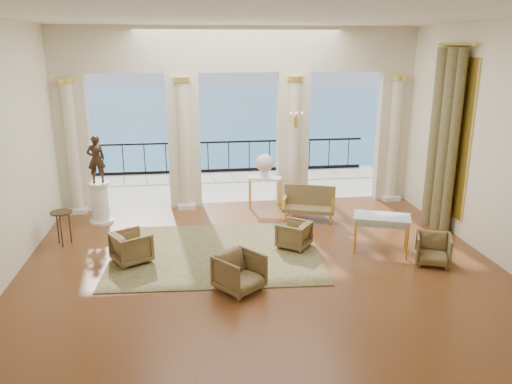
{
  "coord_description": "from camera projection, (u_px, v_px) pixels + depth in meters",
  "views": [
    {
      "loc": [
        -1.25,
        -8.75,
        4.02
      ],
      "look_at": [
        0.0,
        0.6,
        1.26
      ],
      "focal_mm": 35.0,
      "sensor_mm": 36.0,
      "label": 1
    }
  ],
  "objects": [
    {
      "name": "curtain",
      "position": [
        442.0,
        140.0,
        11.01
      ],
      "size": [
        0.33,
        1.4,
        4.09
      ],
      "color": "#4D4623",
      "rests_on": "ground"
    },
    {
      "name": "statue",
      "position": [
        96.0,
        159.0,
        11.38
      ],
      "size": [
        0.46,
        0.37,
        1.1
      ],
      "primitive_type": "imported",
      "rotation": [
        0.0,
        0.0,
        3.46
      ],
      "color": "#2F1F15",
      "rests_on": "pedestal"
    },
    {
      "name": "rug",
      "position": [
        216.0,
        253.0,
        10.07
      ],
      "size": [
        4.31,
        3.45,
        0.02
      ],
      "primitive_type": "cube",
      "rotation": [
        0.0,
        0.0,
        -0.06
      ],
      "color": "#2D3419",
      "rests_on": "ground"
    },
    {
      "name": "settee",
      "position": [
        309.0,
        203.0,
        11.96
      ],
      "size": [
        1.33,
        0.9,
        0.81
      ],
      "rotation": [
        0.0,
        0.0,
        -0.34
      ],
      "color": "#43301A",
      "rests_on": "ground"
    },
    {
      "name": "floor",
      "position": [
        260.0,
        263.0,
        9.61
      ],
      "size": [
        9.0,
        9.0,
        0.0
      ],
      "primitive_type": "plane",
      "color": "#47200E",
      "rests_on": "ground"
    },
    {
      "name": "sea",
      "position": [
        199.0,
        122.0,
        68.37
      ],
      "size": [
        160.0,
        160.0,
        0.0
      ],
      "primitive_type": "plane",
      "color": "teal",
      "rests_on": "ground"
    },
    {
      "name": "urn",
      "position": [
        265.0,
        164.0,
        12.61
      ],
      "size": [
        0.45,
        0.45,
        0.59
      ],
      "color": "white",
      "rests_on": "console_table"
    },
    {
      "name": "armchair_a",
      "position": [
        239.0,
        271.0,
        8.45
      ],
      "size": [
        0.95,
        0.94,
        0.72
      ],
      "primitive_type": "imported",
      "rotation": [
        0.0,
        0.0,
        0.66
      ],
      "color": "#43301A",
      "rests_on": "ground"
    },
    {
      "name": "window_frame",
      "position": [
        451.0,
        136.0,
        11.01
      ],
      "size": [
        0.04,
        1.6,
        3.4
      ],
      "primitive_type": "cube",
      "color": "#E5C34B",
      "rests_on": "room_walls"
    },
    {
      "name": "terrace",
      "position": [
        233.0,
        186.0,
        15.14
      ],
      "size": [
        10.0,
        3.6,
        0.1
      ],
      "primitive_type": "cube",
      "color": "#A69C8C",
      "rests_on": "ground"
    },
    {
      "name": "side_table",
      "position": [
        62.0,
        216.0,
        10.33
      ],
      "size": [
        0.45,
        0.45,
        0.73
      ],
      "color": "black",
      "rests_on": "ground"
    },
    {
      "name": "room_walls",
      "position": [
        271.0,
        123.0,
        7.74
      ],
      "size": [
        9.0,
        9.0,
        9.0
      ],
      "color": "white",
      "rests_on": "ground"
    },
    {
      "name": "wall_sconce",
      "position": [
        296.0,
        120.0,
        12.5
      ],
      "size": [
        0.3,
        0.11,
        0.33
      ],
      "color": "#E5C34B",
      "rests_on": "arcade"
    },
    {
      "name": "balustrade",
      "position": [
        229.0,
        159.0,
        16.53
      ],
      "size": [
        9.0,
        0.06,
        1.03
      ],
      "color": "black",
      "rests_on": "terrace"
    },
    {
      "name": "armchair_b",
      "position": [
        433.0,
        248.0,
        9.51
      ],
      "size": [
        0.81,
        0.79,
        0.64
      ],
      "primitive_type": "imported",
      "rotation": [
        0.0,
        0.0,
        -0.41
      ],
      "color": "#43301A",
      "rests_on": "ground"
    },
    {
      "name": "palm_tree",
      "position": [
        295.0,
        44.0,
        14.99
      ],
      "size": [
        2.0,
        2.0,
        4.5
      ],
      "color": "#4C3823",
      "rests_on": "terrace"
    },
    {
      "name": "pedestal",
      "position": [
        100.0,
        204.0,
        11.67
      ],
      "size": [
        0.54,
        0.54,
        0.99
      ],
      "color": "silver",
      "rests_on": "ground"
    },
    {
      "name": "armchair_d",
      "position": [
        131.0,
        246.0,
        9.57
      ],
      "size": [
        0.86,
        0.87,
        0.67
      ],
      "primitive_type": "imported",
      "rotation": [
        0.0,
        0.0,
        2.09
      ],
      "color": "#43301A",
      "rests_on": "ground"
    },
    {
      "name": "console_table",
      "position": [
        265.0,
        182.0,
        12.75
      ],
      "size": [
        0.91,
        0.58,
        0.81
      ],
      "rotation": [
        0.0,
        0.0,
        -0.32
      ],
      "color": "silver",
      "rests_on": "ground"
    },
    {
      "name": "armchair_c",
      "position": [
        294.0,
        233.0,
        10.28
      ],
      "size": [
        0.81,
        0.81,
        0.62
      ],
      "primitive_type": "imported",
      "rotation": [
        0.0,
        0.0,
        -2.21
      ],
      "color": "#43301A",
      "rests_on": "ground"
    },
    {
      "name": "game_table",
      "position": [
        382.0,
        220.0,
        9.98
      ],
      "size": [
        1.25,
        0.96,
        0.76
      ],
      "rotation": [
        0.0,
        0.0,
        -0.37
      ],
      "color": "#9FB2C4",
      "rests_on": "ground"
    },
    {
      "name": "arcade",
      "position": [
        239.0,
        106.0,
        12.52
      ],
      "size": [
        9.0,
        0.56,
        4.5
      ],
      "color": "beige",
      "rests_on": "ground"
    }
  ]
}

